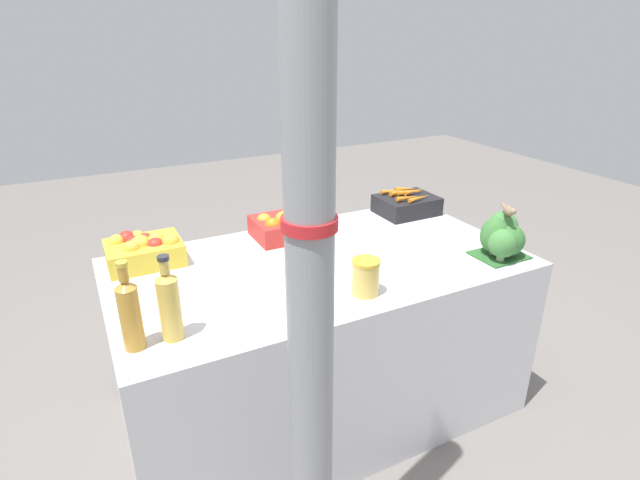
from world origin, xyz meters
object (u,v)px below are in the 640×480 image
juice_bottle_amber (130,313)px  juice_bottle_golden (169,304)px  apple_crate (144,249)px  orange_crate (287,224)px  carrot_crate (407,204)px  sparrow_bird (509,211)px  pickle_jar (366,277)px  broccoli_pile (502,237)px  support_pole (310,268)px

juice_bottle_amber → juice_bottle_golden: size_ratio=1.02×
apple_crate → orange_crate: orange_crate is taller
carrot_crate → juice_bottle_golden: 1.52m
carrot_crate → sparrow_bird: 0.68m
orange_crate → pickle_jar: pickle_jar is taller
juice_bottle_golden → broccoli_pile: bearing=-0.5°
support_pole → pickle_jar: support_pole is taller
support_pole → orange_crate: 1.22m
apple_crate → juice_bottle_golden: 0.63m
orange_crate → carrot_crate: 0.70m
support_pole → pickle_jar: 0.70m
juice_bottle_amber → juice_bottle_golden: 0.12m
broccoli_pile → pickle_jar: size_ratio=1.65×
support_pole → apple_crate: (-0.25, 1.10, -0.34)m
apple_crate → broccoli_pile: size_ratio=1.33×
support_pole → carrot_crate: support_pole is taller
broccoli_pile → sparrow_bird: sparrow_bird is taller
carrot_crate → sparrow_bird: sparrow_bird is taller
support_pole → broccoli_pile: (1.16, 0.46, -0.31)m
orange_crate → pickle_jar: 0.66m
juice_bottle_golden → pickle_jar: 0.71m
apple_crate → broccoli_pile: 1.55m
carrot_crate → juice_bottle_amber: juice_bottle_amber is taller
carrot_crate → sparrow_bird: bearing=-87.2°
broccoli_pile → pickle_jar: (-0.71, -0.02, -0.02)m
juice_bottle_golden → pickle_jar: juice_bottle_golden is taller
carrot_crate → broccoli_pile: (0.04, -0.64, 0.04)m
support_pole → apple_crate: size_ratio=7.71×
apple_crate → carrot_crate: size_ratio=1.00×
apple_crate → sparrow_bird: sparrow_bird is taller
juice_bottle_golden → apple_crate: bearing=88.8°
orange_crate → apple_crate: bearing=179.7°
sparrow_bird → pickle_jar: bearing=-66.3°
broccoli_pile → carrot_crate: bearing=93.9°
support_pole → broccoli_pile: 1.28m
support_pole → carrot_crate: size_ratio=7.71×
apple_crate → juice_bottle_golden: juice_bottle_golden is taller
support_pole → sparrow_bird: size_ratio=18.36×
juice_bottle_amber → pickle_jar: bearing=-2.4°
juice_bottle_amber → juice_bottle_golden: bearing=-0.0°
support_pole → orange_crate: (0.41, 1.09, -0.34)m
juice_bottle_golden → pickle_jar: size_ratio=2.09×
broccoli_pile → pickle_jar: broccoli_pile is taller
carrot_crate → juice_bottle_amber: (-1.50, -0.62, 0.07)m
orange_crate → juice_bottle_amber: juice_bottle_amber is taller
apple_crate → pickle_jar: bearing=-43.4°
support_pole → sparrow_bird: 1.24m
broccoli_pile → juice_bottle_amber: bearing=179.6°
broccoli_pile → juice_bottle_golden: juice_bottle_golden is taller
support_pole → sparrow_bird: (1.15, 0.44, -0.18)m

